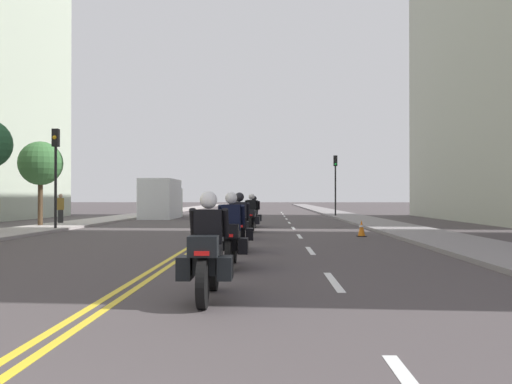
% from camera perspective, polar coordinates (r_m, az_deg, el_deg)
% --- Properties ---
extents(ground_plane, '(264.00, 264.00, 0.00)m').
position_cam_1_polar(ground_plane, '(50.38, -1.23, -2.25)').
color(ground_plane, '#463F41').
extents(sidewalk_left, '(2.82, 144.00, 0.12)m').
position_cam_1_polar(sidewalk_left, '(51.43, -10.53, -2.14)').
color(sidewalk_left, '#A59C99').
rests_on(sidewalk_left, ground).
extents(sidewalk_right, '(2.82, 144.00, 0.12)m').
position_cam_1_polar(sidewalk_right, '(50.67, 8.21, -2.17)').
color(sidewalk_right, gray).
rests_on(sidewalk_right, ground).
extents(centreline_yellow_inner, '(0.12, 132.00, 0.01)m').
position_cam_1_polar(centreline_yellow_inner, '(50.38, -1.37, -2.25)').
color(centreline_yellow_inner, yellow).
rests_on(centreline_yellow_inner, ground).
extents(centreline_yellow_outer, '(0.12, 132.00, 0.01)m').
position_cam_1_polar(centreline_yellow_outer, '(50.37, -1.09, -2.25)').
color(centreline_yellow_outer, yellow).
rests_on(centreline_yellow_outer, ground).
extents(lane_dashes_white, '(0.14, 56.40, 0.01)m').
position_cam_1_polar(lane_dashes_white, '(31.35, 3.48, -3.28)').
color(lane_dashes_white, silver).
rests_on(lane_dashes_white, ground).
extents(building_right_1, '(6.48, 21.95, 24.86)m').
position_cam_1_polar(building_right_1, '(42.24, 22.87, 14.50)').
color(building_right_1, '#A4A794').
rests_on(building_right_1, ground).
extents(motorcycle_0, '(0.76, 2.21, 1.59)m').
position_cam_1_polar(motorcycle_0, '(8.46, -4.78, -6.25)').
color(motorcycle_0, black).
rests_on(motorcycle_0, ground).
extents(motorcycle_1, '(0.76, 2.11, 1.62)m').
position_cam_1_polar(motorcycle_1, '(12.36, -2.50, -4.43)').
color(motorcycle_1, black).
rests_on(motorcycle_1, ground).
extents(motorcycle_2, '(0.78, 2.24, 1.64)m').
position_cam_1_polar(motorcycle_2, '(16.13, -1.65, -3.50)').
color(motorcycle_2, black).
rests_on(motorcycle_2, ground).
extents(motorcycle_3, '(0.78, 2.07, 1.58)m').
position_cam_1_polar(motorcycle_3, '(20.94, -1.77, -2.87)').
color(motorcycle_3, black).
rests_on(motorcycle_3, ground).
extents(motorcycle_4, '(0.78, 2.13, 1.67)m').
position_cam_1_polar(motorcycle_4, '(25.15, -0.46, -2.44)').
color(motorcycle_4, black).
rests_on(motorcycle_4, ground).
extents(motorcycle_5, '(0.77, 2.16, 1.58)m').
position_cam_1_polar(motorcycle_5, '(29.35, -0.18, -2.22)').
color(motorcycle_5, black).
rests_on(motorcycle_5, ground).
extents(traffic_cone_0, '(0.35, 0.35, 0.64)m').
position_cam_1_polar(traffic_cone_0, '(22.53, 10.37, -3.54)').
color(traffic_cone_0, black).
rests_on(traffic_cone_0, ground).
extents(traffic_light_near, '(0.28, 0.38, 4.58)m').
position_cam_1_polar(traffic_light_near, '(27.44, -19.16, 2.98)').
color(traffic_light_near, black).
rests_on(traffic_light_near, ground).
extents(traffic_light_far, '(0.28, 0.38, 4.71)m').
position_cam_1_polar(traffic_light_far, '(44.53, 7.84, 1.70)').
color(traffic_light_far, black).
rests_on(traffic_light_far, ground).
extents(pedestrian_2, '(0.42, 0.34, 1.70)m').
position_cam_1_polar(pedestrian_2, '(33.35, -18.72, -1.59)').
color(pedestrian_2, '#2B2C2E').
rests_on(pedestrian_2, ground).
extents(street_tree_0, '(2.19, 2.19, 4.30)m').
position_cam_1_polar(street_tree_0, '(30.77, -20.49, 2.62)').
color(street_tree_0, '#4C3724').
rests_on(street_tree_0, ground).
extents(parked_truck, '(2.20, 6.50, 2.80)m').
position_cam_1_polar(parked_truck, '(42.24, -9.27, -0.84)').
color(parked_truck, silver).
rests_on(parked_truck, ground).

